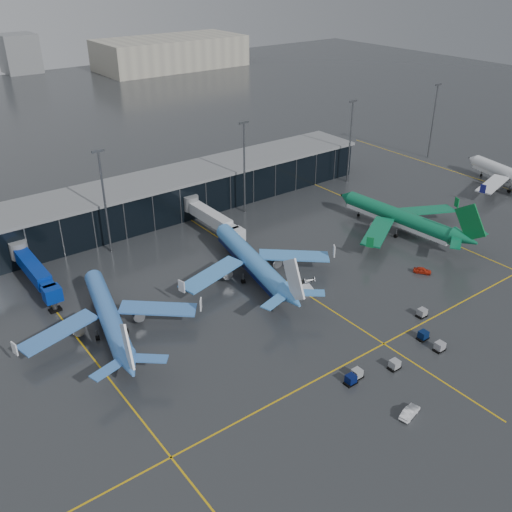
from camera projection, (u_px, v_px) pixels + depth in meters
ground at (291, 325)px, 111.11m from camera, size 600.00×600.00×0.00m
terminal_pier at (143, 201)px, 152.33m from camera, size 142.00×17.00×10.70m
jet_bridges at (35, 271)px, 120.82m from camera, size 94.00×27.50×7.20m
flood_masts at (179, 180)px, 142.55m from camera, size 203.00×0.50×25.50m
distant_hangars at (54, 62)px, 324.07m from camera, size 260.00×71.00×22.00m
taxi_lines at (295, 287)px, 123.88m from camera, size 220.00×120.00×0.02m
airliner_arkefly at (106, 304)px, 106.59m from camera, size 42.97×46.69×12.31m
airliner_klm_near at (251, 250)px, 124.89m from camera, size 45.52×49.60×13.19m
airliner_aer_lingus at (399, 208)px, 145.19m from camera, size 41.02×45.92×13.32m
baggage_carts at (399, 351)px, 102.64m from camera, size 27.98×10.53×1.70m
mobile_airstair at (307, 287)px, 122.13m from camera, size 3.15×3.75×3.45m
service_van_red at (422, 270)px, 128.82m from camera, size 3.57×4.18×1.35m
service_van_white at (410, 412)px, 89.07m from camera, size 4.66×2.51×1.46m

